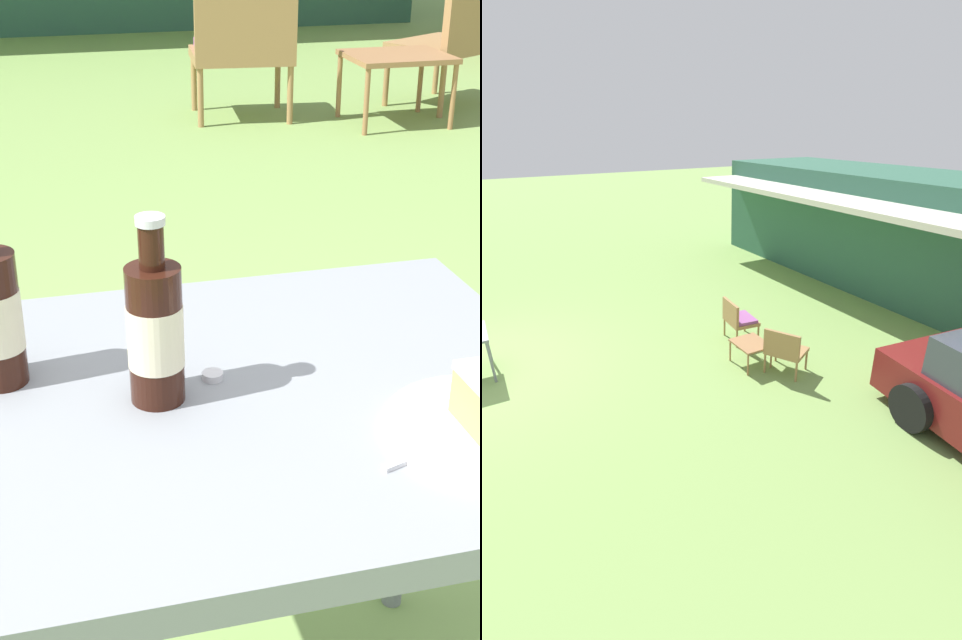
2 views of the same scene
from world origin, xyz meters
The scene contains 7 objects.
wicker_chair_cushioned centered at (1.08, 4.35, 0.44)m, with size 0.64×0.55×0.78m.
wicker_chair_plain centered at (2.46, 4.33, 0.44)m, with size 0.75×0.71×0.78m.
garden_side_table centered at (1.95, 4.03, 0.37)m, with size 0.59×0.51×0.41m.
patio_table centered at (0.00, 0.00, 0.66)m, with size 0.83×0.70×0.74m.
cola_bottle_near centered at (-0.13, 0.01, 0.84)m, with size 0.07×0.07×0.24m.
fork centered at (0.17, -0.18, 0.74)m, with size 0.17×0.06×0.01m.
loose_bottle_cap centered at (-0.05, 0.04, 0.75)m, with size 0.03×0.03×0.01m.
Camera 1 is at (-0.27, -0.95, 1.33)m, focal length 50.00 mm.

